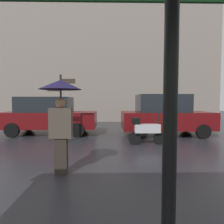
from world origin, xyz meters
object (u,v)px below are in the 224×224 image
(parked_car_right, at_px, (164,115))
(street_signpost, at_px, (61,102))
(pedestrian_with_umbrella, at_px, (60,104))
(parked_car_left, at_px, (49,115))
(parked_scooter, at_px, (146,130))

(parked_car_right, bearing_deg, street_signpost, 30.53)
(pedestrian_with_umbrella, xyz_separation_m, parked_car_left, (-1.91, 5.37, -0.64))
(parked_car_right, bearing_deg, parked_scooter, 67.43)
(parked_car_left, xyz_separation_m, parked_car_right, (5.66, -0.46, 0.04))
(parked_scooter, distance_m, parked_car_left, 5.03)
(pedestrian_with_umbrella, bearing_deg, street_signpost, 89.17)
(parked_car_left, bearing_deg, street_signpost, 112.43)
(pedestrian_with_umbrella, height_order, parked_car_left, pedestrian_with_umbrella)
(parked_car_left, relative_size, parked_car_right, 1.07)
(parked_car_left, distance_m, parked_car_right, 5.68)
(parked_scooter, relative_size, parked_car_right, 0.34)
(parked_scooter, bearing_deg, parked_car_right, 37.85)
(street_signpost, bearing_deg, pedestrian_with_umbrella, -76.47)
(parked_car_left, distance_m, street_signpost, 2.51)
(parked_scooter, bearing_deg, parked_car_left, 131.29)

